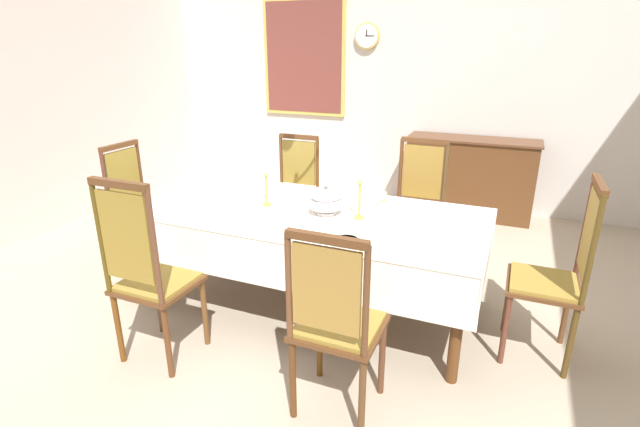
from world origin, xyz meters
TOP-DOWN VIEW (x-y plane):
  - ground at (0.00, 0.00)m, footprint 6.45×5.89m
  - back_wall at (0.00, 2.99)m, footprint 6.45×0.08m
  - dining_table at (0.00, 0.10)m, footprint 2.45×1.17m
  - tablecloth at (0.00, 0.10)m, footprint 2.47×1.19m
  - chair_south_a at (-0.63, -0.90)m, footprint 0.44×0.42m
  - chair_north_a at (-0.63, 1.08)m, footprint 0.44×0.42m
  - chair_south_b at (0.57, -0.89)m, footprint 0.44×0.42m
  - chair_north_b at (0.57, 1.09)m, footprint 0.44×0.42m
  - chair_head_west at (-1.63, 0.10)m, footprint 0.42×0.44m
  - chair_head_east at (1.63, 0.10)m, footprint 0.42×0.44m
  - soup_tureen at (0.11, 0.10)m, footprint 0.25×0.25m
  - candlestick_west at (-0.36, 0.10)m, footprint 0.07×0.07m
  - candlestick_east at (0.36, 0.10)m, footprint 0.07×0.07m
  - bowl_near_left at (0.44, -0.37)m, footprint 0.18×0.18m
  - bowl_near_right at (0.30, 0.50)m, footprint 0.16×0.16m
  - spoon_primary at (0.56, -0.34)m, footprint 0.05×0.18m
  - spoon_secondary at (0.41, 0.53)m, footprint 0.05×0.18m
  - sideboard at (0.85, 2.67)m, footprint 1.44×0.48m
  - mounted_clock at (-0.51, 2.91)m, footprint 0.30×0.06m
  - framed_painting at (-1.35, 2.92)m, footprint 1.12×0.05m

SIDE VIEW (x-z plane):
  - ground at x=0.00m, z-range -0.04..0.00m
  - sideboard at x=0.85m, z-range 0.00..0.91m
  - chair_north_a at x=-0.63m, z-range 0.03..1.11m
  - chair_south_b at x=0.57m, z-range 0.03..1.12m
  - chair_head_west at x=-1.63m, z-range 0.02..1.14m
  - chair_north_b at x=0.57m, z-range 0.02..1.16m
  - chair_head_east at x=1.63m, z-range 0.01..1.19m
  - chair_south_a at x=-0.63m, z-range 0.01..1.22m
  - tablecloth at x=0.00m, z-range 0.52..0.84m
  - dining_table at x=0.00m, z-range 0.31..1.06m
  - spoon_primary at x=0.56m, z-range 0.76..0.77m
  - spoon_secondary at x=0.41m, z-range 0.76..0.77m
  - bowl_near_right at x=0.30m, z-range 0.76..0.79m
  - bowl_near_left at x=0.44m, z-range 0.76..0.80m
  - soup_tureen at x=0.11m, z-range 0.75..0.96m
  - candlestick_west at x=-0.36m, z-range 0.72..1.07m
  - candlestick_east at x=0.36m, z-range 0.72..1.10m
  - back_wall at x=0.00m, z-range 0.00..3.38m
  - framed_painting at x=-1.35m, z-range 1.02..2.45m
  - mounted_clock at x=-0.51m, z-range 1.84..2.14m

